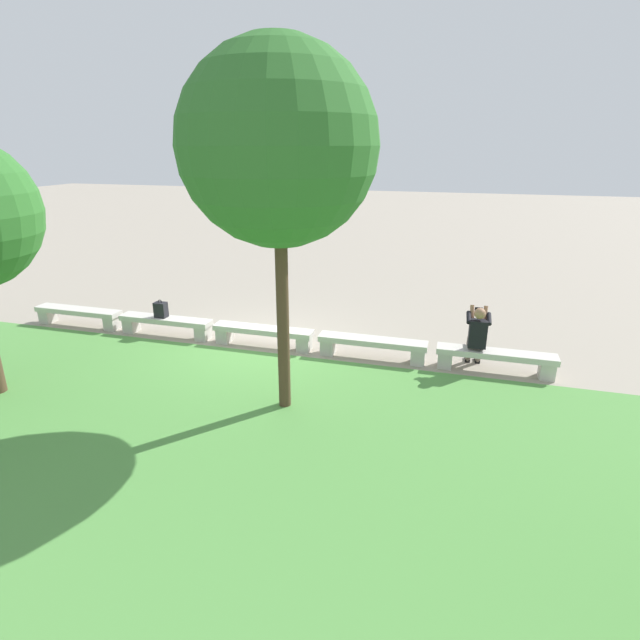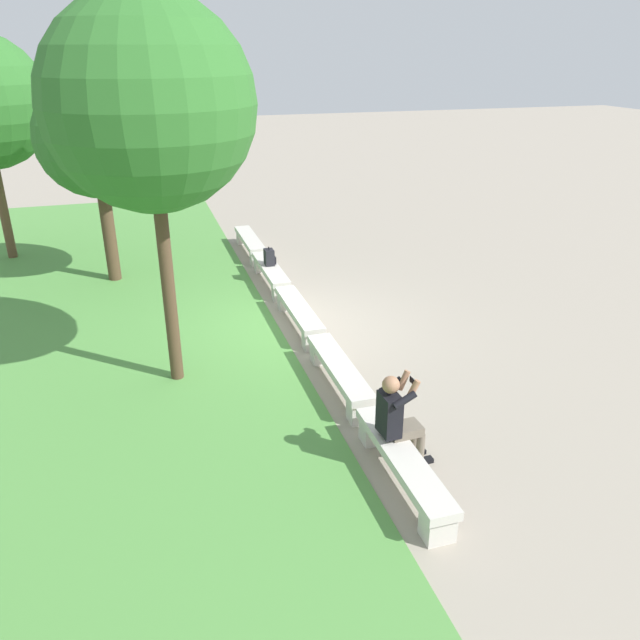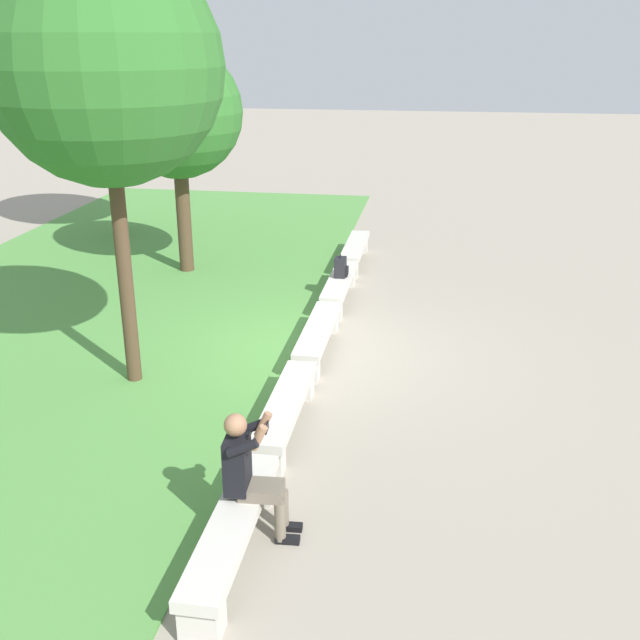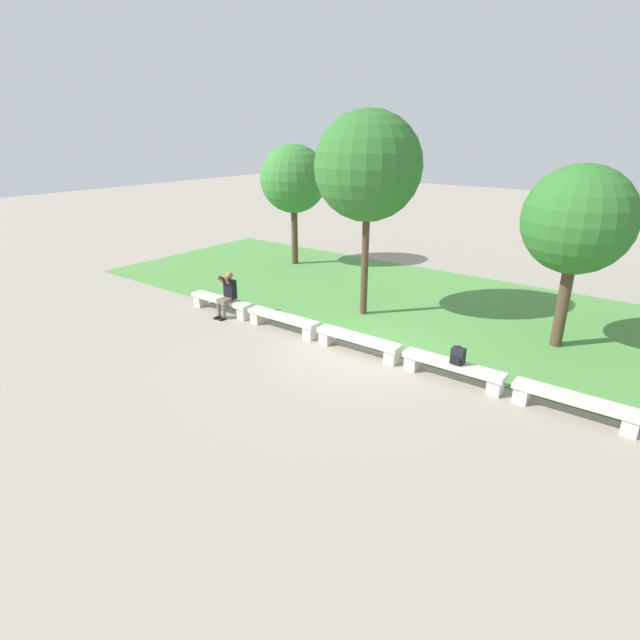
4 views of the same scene
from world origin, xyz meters
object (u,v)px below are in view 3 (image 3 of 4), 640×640
bench_far (339,285)px  person_photographer (249,469)px  backpack (341,268)px  tree_right_background (105,67)px  bench_main (233,531)px  tree_left_background (106,74)px  tree_behind_wall (177,113)px  bench_near (286,409)px  bench_mid (318,335)px  bench_end (355,250)px

bench_far → person_photographer: (-6.99, -0.08, 0.43)m
person_photographer → backpack: bearing=0.5°
person_photographer → tree_right_background: tree_right_background is taller
bench_main → tree_left_background: tree_left_background is taller
tree_behind_wall → bench_near: bearing=-151.6°
bench_far → tree_right_background: tree_right_background is taller
bench_main → bench_near: bearing=0.0°
bench_mid → bench_far: 2.46m
bench_far → tree_left_background: size_ratio=0.43×
tree_behind_wall → tree_left_background: tree_left_background is taller
bench_near → tree_right_background: 4.76m
bench_mid → bench_end: size_ratio=1.00×
bench_main → tree_right_background: tree_right_background is taller
tree_right_background → tree_behind_wall: bearing=10.6°
backpack → bench_near: bearing=179.8°
tree_behind_wall → tree_right_background: tree_right_background is taller
bench_near → tree_left_background: tree_left_background is taller
bench_end → tree_right_background: bearing=159.0°
tree_behind_wall → tree_left_background: size_ratio=0.84×
bench_far → backpack: backpack is taller
bench_main → backpack: backpack is taller
bench_near → tree_behind_wall: (6.29, 3.40, 2.89)m
tree_left_background → tree_right_background: tree_right_background is taller
bench_main → bench_far: size_ratio=1.00×
tree_right_background → bench_end: bearing=-21.0°
bench_near → tree_left_background: 11.14m
bench_near → person_photographer: 2.11m
bench_mid → bench_end: (4.92, 0.00, 0.00)m
person_photographer → backpack: 7.09m
person_photographer → backpack: person_photographer is taller
bench_far → person_photographer: person_photographer is taller
bench_main → backpack: size_ratio=5.33×
bench_mid → backpack: (2.56, -0.01, 0.32)m
bench_mid → bench_near: bearing=180.0°
bench_end → tree_left_background: bearing=76.9°
backpack → bench_far: bearing=172.0°
bench_mid → tree_left_background: 9.32m
bench_main → tree_left_background: 13.16m
bench_far → backpack: 0.33m
bench_main → bench_near: (2.46, 0.00, 0.00)m
person_photographer → bench_main: bearing=168.9°
person_photographer → tree_left_background: bearing=28.9°
bench_mid → bench_far: same height
backpack → tree_behind_wall: bearing=69.6°
bench_near → bench_mid: (2.46, 0.00, 0.00)m
bench_end → bench_mid: bearing=180.0°
bench_end → person_photographer: person_photographer is taller
bench_end → tree_behind_wall: (-1.10, 3.40, 2.89)m
tree_left_background → bench_mid: bearing=-136.8°
bench_mid → tree_behind_wall: size_ratio=0.51×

